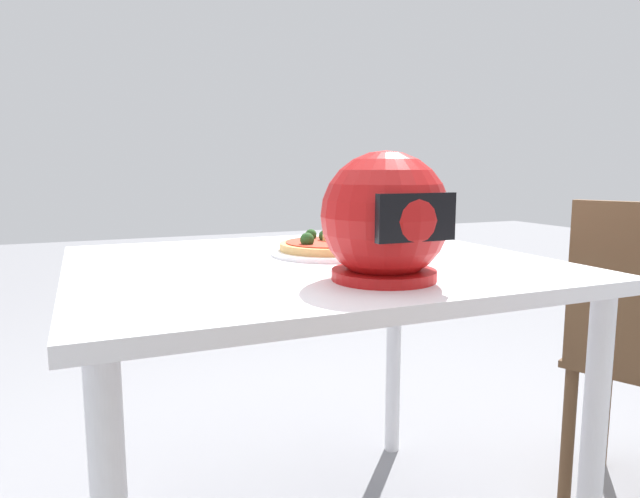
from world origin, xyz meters
TOP-DOWN VIEW (x-y plane):
  - dining_table at (0.00, 0.00)m, footprint 1.07×0.94m
  - pizza_plate at (-0.07, -0.06)m, footprint 0.28×0.28m
  - pizza at (-0.07, -0.06)m, footprint 0.24×0.24m
  - motorcycle_helmet at (-0.04, 0.27)m, footprint 0.25×0.25m
  - drinking_glass at (-0.30, -0.33)m, footprint 0.07×0.07m

SIDE VIEW (x-z plane):
  - dining_table at x=0.00m, z-range 0.29..1.06m
  - pizza_plate at x=-0.07m, z-range 0.77..0.78m
  - pizza at x=-0.07m, z-range 0.77..0.82m
  - drinking_glass at x=-0.30m, z-range 0.77..0.90m
  - motorcycle_helmet at x=-0.04m, z-range 0.77..1.01m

